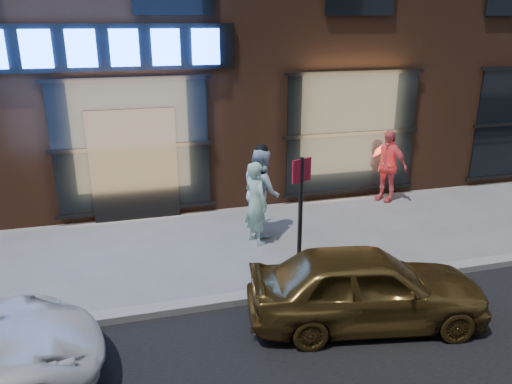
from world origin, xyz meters
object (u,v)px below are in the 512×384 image
at_px(man_cap, 261,191).
at_px(sign_post, 300,213).
at_px(passerby, 387,166).
at_px(gold_sedan, 366,287).
at_px(man_bowtie, 256,203).

relative_size(man_cap, sign_post, 0.80).
bearing_deg(passerby, man_cap, -103.73).
xyz_separation_m(man_cap, gold_sedan, (0.55, -3.48, -0.31)).
bearing_deg(man_cap, man_bowtie, 149.25).
xyz_separation_m(passerby, sign_post, (-3.47, -3.49, 0.48)).
bearing_deg(passerby, man_bowtie, -98.63).
bearing_deg(gold_sedan, sign_post, 40.35).
xyz_separation_m(man_bowtie, man_cap, (0.23, 0.44, 0.07)).
height_order(passerby, sign_post, sign_post).
bearing_deg(man_bowtie, man_cap, -49.46).
bearing_deg(man_cap, gold_sedan, -173.88).
height_order(man_cap, sign_post, sign_post).
height_order(man_bowtie, passerby, passerby).
height_order(gold_sedan, sign_post, sign_post).
height_order(man_cap, gold_sedan, man_cap).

